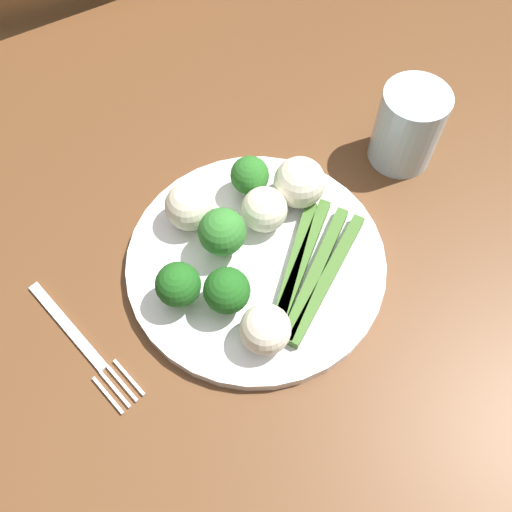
{
  "coord_description": "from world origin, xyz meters",
  "views": [
    {
      "loc": [
        0.1,
        0.2,
        1.25
      ],
      "look_at": [
        -0.04,
        -0.03,
        0.77
      ],
      "focal_mm": 38.81,
      "sensor_mm": 36.0,
      "label": 1
    }
  ],
  "objects_px": {
    "plate": "(256,262)",
    "fork": "(83,344)",
    "cauliflower_near_fork": "(186,208)",
    "water_glass": "(408,127)",
    "cauliflower_front": "(264,209)",
    "broccoli_front_left": "(178,285)",
    "cauliflower_mid": "(299,182)",
    "broccoli_right": "(228,293)",
    "broccoli_left": "(250,176)",
    "dining_table": "(243,339)",
    "broccoli_back": "(222,232)",
    "asparagus_bundle": "(310,271)",
    "chair": "(128,73)",
    "cauliflower_edge": "(261,332)"
  },
  "relations": [
    {
      "from": "broccoli_back",
      "to": "broccoli_right",
      "type": "relative_size",
      "value": 1.07
    },
    {
      "from": "asparagus_bundle",
      "to": "cauliflower_near_fork",
      "type": "distance_m",
      "value": 0.14
    },
    {
      "from": "broccoli_front_left",
      "to": "broccoli_left",
      "type": "relative_size",
      "value": 1.06
    },
    {
      "from": "chair",
      "to": "cauliflower_mid",
      "type": "distance_m",
      "value": 0.63
    },
    {
      "from": "asparagus_bundle",
      "to": "cauliflower_mid",
      "type": "xyz_separation_m",
      "value": [
        -0.04,
        -0.08,
        0.02
      ]
    },
    {
      "from": "cauliflower_front",
      "to": "broccoli_back",
      "type": "bearing_deg",
      "value": 8.85
    },
    {
      "from": "fork",
      "to": "cauliflower_mid",
      "type": "bearing_deg",
      "value": 83.59
    },
    {
      "from": "asparagus_bundle",
      "to": "broccoli_front_left",
      "type": "bearing_deg",
      "value": 125.53
    },
    {
      "from": "plate",
      "to": "fork",
      "type": "distance_m",
      "value": 0.19
    },
    {
      "from": "broccoli_front_left",
      "to": "cauliflower_near_fork",
      "type": "relative_size",
      "value": 1.05
    },
    {
      "from": "chair",
      "to": "cauliflower_front",
      "type": "bearing_deg",
      "value": 92.25
    },
    {
      "from": "water_glass",
      "to": "cauliflower_near_fork",
      "type": "bearing_deg",
      "value": -6.6
    },
    {
      "from": "broccoli_back",
      "to": "cauliflower_front",
      "type": "bearing_deg",
      "value": -171.15
    },
    {
      "from": "water_glass",
      "to": "cauliflower_mid",
      "type": "bearing_deg",
      "value": 0.74
    },
    {
      "from": "cauliflower_near_fork",
      "to": "cauliflower_mid",
      "type": "relative_size",
      "value": 0.92
    },
    {
      "from": "water_glass",
      "to": "cauliflower_front",
      "type": "bearing_deg",
      "value": 3.26
    },
    {
      "from": "chair",
      "to": "broccoli_back",
      "type": "relative_size",
      "value": 15.06
    },
    {
      "from": "broccoli_left",
      "to": "dining_table",
      "type": "bearing_deg",
      "value": 56.13
    },
    {
      "from": "broccoli_right",
      "to": "cauliflower_edge",
      "type": "bearing_deg",
      "value": 101.06
    },
    {
      "from": "chair",
      "to": "cauliflower_front",
      "type": "relative_size",
      "value": 18.45
    },
    {
      "from": "dining_table",
      "to": "fork",
      "type": "relative_size",
      "value": 8.4
    },
    {
      "from": "plate",
      "to": "broccoli_back",
      "type": "xyz_separation_m",
      "value": [
        0.02,
        -0.03,
        0.04
      ]
    },
    {
      "from": "broccoli_left",
      "to": "cauliflower_near_fork",
      "type": "bearing_deg",
      "value": 0.58
    },
    {
      "from": "asparagus_bundle",
      "to": "broccoli_right",
      "type": "height_order",
      "value": "broccoli_right"
    },
    {
      "from": "cauliflower_mid",
      "to": "cauliflower_front",
      "type": "relative_size",
      "value": 1.15
    },
    {
      "from": "cauliflower_edge",
      "to": "water_glass",
      "type": "xyz_separation_m",
      "value": [
        -0.26,
        -0.12,
        0.01
      ]
    },
    {
      "from": "cauliflower_mid",
      "to": "cauliflower_front",
      "type": "bearing_deg",
      "value": 10.63
    },
    {
      "from": "cauliflower_near_fork",
      "to": "chair",
      "type": "bearing_deg",
      "value": -100.85
    },
    {
      "from": "cauliflower_mid",
      "to": "fork",
      "type": "bearing_deg",
      "value": 7.45
    },
    {
      "from": "asparagus_bundle",
      "to": "broccoli_back",
      "type": "height_order",
      "value": "broccoli_back"
    },
    {
      "from": "chair",
      "to": "cauliflower_edge",
      "type": "height_order",
      "value": "chair"
    },
    {
      "from": "cauliflower_edge",
      "to": "asparagus_bundle",
      "type": "bearing_deg",
      "value": -154.3
    },
    {
      "from": "broccoli_right",
      "to": "cauliflower_edge",
      "type": "relative_size",
      "value": 1.14
    },
    {
      "from": "plate",
      "to": "cauliflower_front",
      "type": "height_order",
      "value": "cauliflower_front"
    },
    {
      "from": "chair",
      "to": "broccoli_right",
      "type": "distance_m",
      "value": 0.71
    },
    {
      "from": "broccoli_front_left",
      "to": "broccoli_left",
      "type": "bearing_deg",
      "value": -147.18
    },
    {
      "from": "cauliflower_mid",
      "to": "fork",
      "type": "relative_size",
      "value": 0.33
    },
    {
      "from": "asparagus_bundle",
      "to": "cauliflower_near_fork",
      "type": "bearing_deg",
      "value": 86.63
    },
    {
      "from": "cauliflower_edge",
      "to": "broccoli_left",
      "type": "bearing_deg",
      "value": -116.19
    },
    {
      "from": "chair",
      "to": "cauliflower_mid",
      "type": "height_order",
      "value": "chair"
    },
    {
      "from": "broccoli_back",
      "to": "broccoli_right",
      "type": "xyz_separation_m",
      "value": [
        0.03,
        0.06,
        -0.0
      ]
    },
    {
      "from": "cauliflower_front",
      "to": "water_glass",
      "type": "bearing_deg",
      "value": -176.74
    },
    {
      "from": "fork",
      "to": "water_glass",
      "type": "relative_size",
      "value": 1.77
    },
    {
      "from": "broccoli_right",
      "to": "cauliflower_mid",
      "type": "height_order",
      "value": "same"
    },
    {
      "from": "broccoli_back",
      "to": "water_glass",
      "type": "distance_m",
      "value": 0.24
    },
    {
      "from": "plate",
      "to": "cauliflower_mid",
      "type": "height_order",
      "value": "cauliflower_mid"
    },
    {
      "from": "cauliflower_near_fork",
      "to": "broccoli_right",
      "type": "bearing_deg",
      "value": 84.97
    },
    {
      "from": "cauliflower_near_fork",
      "to": "cauliflower_front",
      "type": "distance_m",
      "value": 0.08
    },
    {
      "from": "chair",
      "to": "water_glass",
      "type": "height_order",
      "value": "chair"
    },
    {
      "from": "cauliflower_near_fork",
      "to": "water_glass",
      "type": "bearing_deg",
      "value": 173.4
    }
  ]
}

